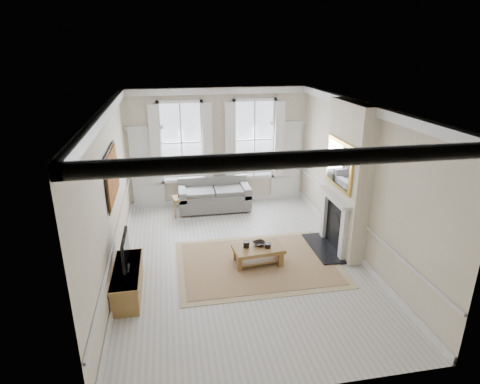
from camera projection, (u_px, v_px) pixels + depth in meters
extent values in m
plane|color=#B7B5AD|center=(241.00, 261.00, 8.86)|extent=(7.20, 7.20, 0.00)
plane|color=white|center=(241.00, 105.00, 7.68)|extent=(7.20, 7.20, 0.00)
plane|color=beige|center=(218.00, 147.00, 11.59)|extent=(5.20, 0.00, 5.20)
plane|color=beige|center=(110.00, 197.00, 7.83)|extent=(0.00, 7.20, 7.20)
plane|color=beige|center=(358.00, 182.00, 8.70)|extent=(0.00, 7.20, 7.20)
cube|color=silver|center=(147.00, 170.00, 11.40)|extent=(0.90, 0.08, 2.30)
cube|color=silver|center=(286.00, 162.00, 12.09)|extent=(0.90, 0.08, 2.30)
cube|color=#B1711E|center=(112.00, 175.00, 7.99)|extent=(0.05, 1.66, 1.06)
cube|color=beige|center=(347.00, 179.00, 8.86)|extent=(0.35, 1.70, 3.38)
cube|color=black|center=(323.00, 248.00, 9.37)|extent=(0.55, 1.50, 0.05)
cube|color=silver|center=(343.00, 237.00, 8.70)|extent=(0.10, 0.18, 1.15)
cube|color=silver|center=(324.00, 217.00, 9.72)|extent=(0.10, 0.18, 1.15)
cube|color=silver|center=(334.00, 197.00, 8.95)|extent=(0.20, 1.45, 0.06)
cube|color=black|center=(335.00, 227.00, 9.23)|extent=(0.02, 0.92, 1.00)
cube|color=gold|center=(339.00, 164.00, 8.70)|extent=(0.06, 1.26, 1.06)
cube|color=#5F5F5D|center=(214.00, 200.00, 11.53)|extent=(2.01, 0.98, 0.46)
cube|color=#5F5F5D|center=(212.00, 183.00, 11.76)|extent=(2.01, 0.20, 0.44)
cube|color=#5F5F5D|center=(182.00, 193.00, 11.29)|extent=(0.20, 0.98, 0.30)
cube|color=#5F5F5D|center=(245.00, 189.00, 11.59)|extent=(0.20, 0.98, 0.30)
cylinder|color=olive|center=(185.00, 215.00, 11.13)|extent=(0.06, 0.06, 0.08)
cylinder|color=olive|center=(242.00, 201.00, 12.11)|extent=(0.06, 0.06, 0.08)
cube|color=olive|center=(181.00, 198.00, 11.06)|extent=(0.52, 0.52, 0.06)
cube|color=olive|center=(175.00, 210.00, 10.96)|extent=(0.05, 0.05, 0.49)
cube|color=olive|center=(188.00, 209.00, 11.02)|extent=(0.05, 0.05, 0.49)
cube|color=olive|center=(175.00, 205.00, 11.28)|extent=(0.05, 0.05, 0.49)
cube|color=olive|center=(187.00, 204.00, 11.34)|extent=(0.05, 0.05, 0.49)
cube|color=olive|center=(258.00, 263.00, 8.75)|extent=(3.50, 2.60, 0.02)
cube|color=olive|center=(258.00, 249.00, 8.63)|extent=(1.12, 0.72, 0.08)
cube|color=olive|center=(240.00, 264.00, 8.44)|extent=(0.10, 0.10, 0.32)
cube|color=olive|center=(280.00, 260.00, 8.58)|extent=(0.10, 0.10, 0.32)
cube|color=olive|center=(237.00, 254.00, 8.82)|extent=(0.10, 0.10, 0.32)
cube|color=olive|center=(275.00, 251.00, 8.97)|extent=(0.10, 0.10, 0.32)
cylinder|color=black|center=(246.00, 244.00, 8.60)|extent=(0.13, 0.13, 0.13)
cylinder|color=black|center=(268.00, 246.00, 8.59)|extent=(0.13, 0.13, 0.10)
imported|color=black|center=(259.00, 244.00, 8.71)|extent=(0.35, 0.35, 0.07)
cube|color=olive|center=(128.00, 281.00, 7.62)|extent=(0.49, 1.51, 0.54)
cube|color=black|center=(127.00, 268.00, 7.53)|extent=(0.08, 0.30, 0.03)
cube|color=black|center=(125.00, 249.00, 7.39)|extent=(0.05, 0.90, 0.55)
cube|color=black|center=(127.00, 249.00, 7.40)|extent=(0.01, 0.83, 0.49)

